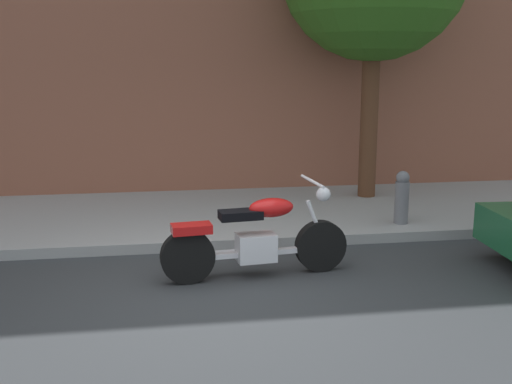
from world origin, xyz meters
TOP-DOWN VIEW (x-y plane):
  - ground_plane at (0.00, 0.00)m, footprint 60.00×60.00m
  - sidewalk at (0.00, 3.29)m, footprint 25.65×3.23m
  - motorcycle at (0.52, 0.64)m, footprint 2.19×0.70m
  - fire_hydrant at (2.87, 2.15)m, footprint 0.20×0.20m

SIDE VIEW (x-z plane):
  - ground_plane at x=0.00m, z-range 0.00..0.00m
  - sidewalk at x=0.00m, z-range 0.00..0.14m
  - motorcycle at x=0.52m, z-range -0.11..1.00m
  - fire_hydrant at x=2.87m, z-range 0.00..0.91m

